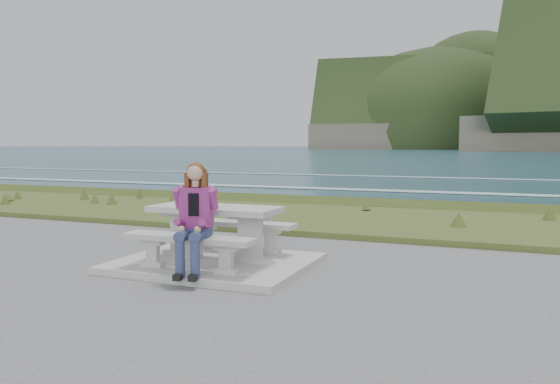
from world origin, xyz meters
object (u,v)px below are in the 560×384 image
Objects in this scene: picnic_table at (215,218)px; seated_woman at (193,233)px; bench_landward at (188,243)px; bench_seaward at (238,228)px.

seated_woman is at bearing -79.50° from picnic_table.
picnic_table is at bearing 90.00° from bench_landward.
picnic_table is at bearing -90.00° from bench_seaward.
picnic_table is 1.00× the size of bench_seaward.
picnic_table is 1.30× the size of seated_woman.
bench_landward is (0.00, -0.70, -0.23)m from picnic_table.
seated_woman reaches higher than bench_landward.
picnic_table is 0.84m from seated_woman.
picnic_table is 0.74m from bench_landward.
seated_woman reaches higher than bench_seaward.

